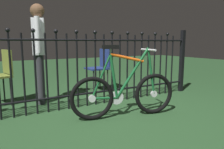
# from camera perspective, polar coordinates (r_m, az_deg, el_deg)

# --- Properties ---
(ground_plane) EXTENTS (20.00, 20.00, 0.00)m
(ground_plane) POSITION_cam_1_polar(r_m,az_deg,el_deg) (2.70, 0.64, -12.38)
(ground_plane) COLOR #254725
(iron_fence) EXTENTS (4.03, 0.07, 1.21)m
(iron_fence) POSITION_cam_1_polar(r_m,az_deg,el_deg) (3.17, -7.22, 2.06)
(iron_fence) COLOR black
(iron_fence) RESTS_ON ground
(bicycle) EXTENTS (1.39, 0.46, 0.94)m
(bicycle) POSITION_cam_1_polar(r_m,az_deg,el_deg) (2.74, 3.36, -4.96)
(bicycle) COLOR black
(bicycle) RESTS_ON ground
(chair_navy) EXTENTS (0.42, 0.41, 0.85)m
(chair_navy) POSITION_cam_1_polar(r_m,az_deg,el_deg) (4.21, -3.24, 2.56)
(chair_navy) COLOR black
(chair_navy) RESTS_ON ground
(chair_olive) EXTENTS (0.49, 0.49, 0.86)m
(chair_olive) POSITION_cam_1_polar(r_m,az_deg,el_deg) (3.67, -28.14, 0.69)
(chair_olive) COLOR black
(chair_olive) RESTS_ON ground
(person_visitor) EXTENTS (0.25, 0.46, 1.56)m
(person_visitor) POSITION_cam_1_polar(r_m,az_deg,el_deg) (3.50, -19.28, 7.46)
(person_visitor) COLOR #2D2D33
(person_visitor) RESTS_ON ground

